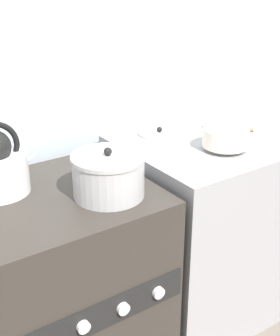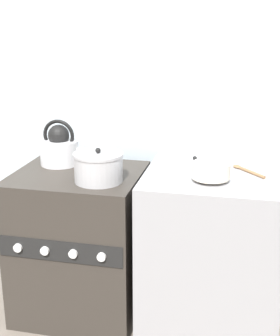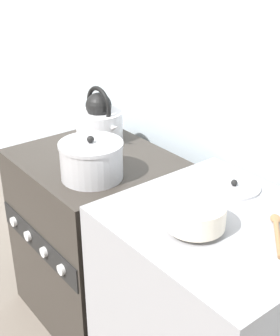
{
  "view_description": "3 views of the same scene",
  "coord_description": "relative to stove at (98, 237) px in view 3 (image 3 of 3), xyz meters",
  "views": [
    {
      "loc": [
        -0.57,
        -1.05,
        1.56
      ],
      "look_at": [
        0.33,
        0.26,
        0.85
      ],
      "focal_mm": 50.0,
      "sensor_mm": 36.0,
      "label": 1
    },
    {
      "loc": [
        0.84,
        -1.94,
        1.6
      ],
      "look_at": [
        0.33,
        0.33,
        0.86
      ],
      "focal_mm": 50.0,
      "sensor_mm": 36.0,
      "label": 2
    },
    {
      "loc": [
        1.56,
        -0.67,
        1.66
      ],
      "look_at": [
        0.28,
        0.33,
        0.87
      ],
      "focal_mm": 50.0,
      "sensor_mm": 36.0,
      "label": 3
    }
  ],
  "objects": [
    {
      "name": "kettle",
      "position": [
        -0.15,
        0.13,
        0.51
      ],
      "size": [
        0.26,
        0.22,
        0.26
      ],
      "color": "silver",
      "rests_on": "stove"
    },
    {
      "name": "enamel_bowl",
      "position": [
        0.71,
        -0.09,
        0.5
      ],
      "size": [
        0.19,
        0.19,
        0.09
      ],
      "color": "beige",
      "rests_on": "counter"
    },
    {
      "name": "cooking_pot",
      "position": [
        0.15,
        -0.11,
        0.49
      ],
      "size": [
        0.25,
        0.25,
        0.18
      ],
      "color": "#B2B2B7",
      "rests_on": "stove"
    },
    {
      "name": "loose_pot_lid",
      "position": [
        0.6,
        0.21,
        0.46
      ],
      "size": [
        0.19,
        0.19,
        0.03
      ],
      "color": "#B2B2B7",
      "rests_on": "counter"
    },
    {
      "name": "wooden_spoon",
      "position": [
        0.88,
        0.09,
        0.46
      ],
      "size": [
        0.17,
        0.19,
        0.02
      ],
      "color": "olive",
      "rests_on": "counter"
    },
    {
      "name": "wall_back",
      "position": [
        -0.0,
        0.42,
        0.84
      ],
      "size": [
        7.0,
        0.06,
        2.5
      ],
      "color": "silver",
      "rests_on": "ground_plane"
    },
    {
      "name": "ground_plane",
      "position": [
        -0.0,
        -0.3,
        -0.41
      ],
      "size": [
        12.0,
        12.0,
        0.0
      ],
      "primitive_type": "plane",
      "color": "#70665B"
    },
    {
      "name": "stove",
      "position": [
        0.0,
        0.0,
        0.0
      ],
      "size": [
        0.67,
        0.62,
        0.82
      ],
      "color": "#332D28",
      "rests_on": "ground_plane"
    },
    {
      "name": "counter",
      "position": [
        0.72,
        0.02,
        0.02
      ],
      "size": [
        0.7,
        0.64,
        0.86
      ],
      "color": "#99999E",
      "rests_on": "ground_plane"
    }
  ]
}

